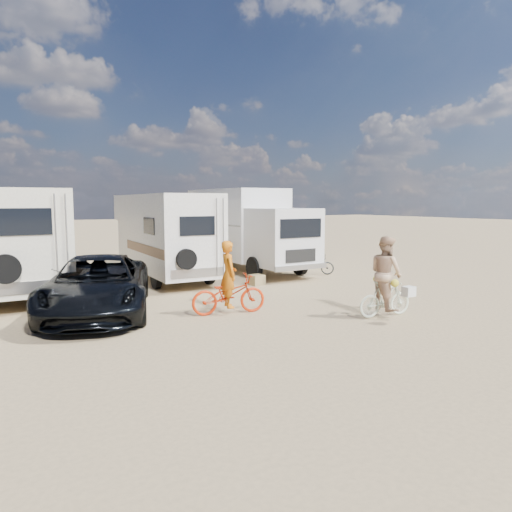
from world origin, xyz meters
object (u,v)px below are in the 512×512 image
rider_man (229,281)px  rider_woman (386,280)px  cooler (132,303)px  box_truck (249,230)px  bike_parked (315,264)px  dark_suv (97,285)px  crate (257,280)px  bike_man (229,294)px  bike_woman (385,298)px  rv_main (164,237)px  rv_left (16,241)px

rider_man → rider_woman: bearing=-113.8°
rider_woman → cooler: rider_woman is taller
box_truck → bike_parked: (1.69, -2.39, -1.33)m
dark_suv → crate: (5.81, 1.58, -0.57)m
cooler → crate: 5.30m
rider_man → bike_parked: 7.51m
bike_man → rider_woman: 4.05m
cooler → crate: bearing=20.6°
rider_woman → bike_woman: bearing=0.0°
rv_main → box_truck: 3.83m
rv_main → dark_suv: 6.02m
box_truck → rv_main: bearing=-177.9°
rv_left → crate: bearing=-23.2°
rv_main → bike_parked: rv_main is taller
bike_woman → crate: bike_woman is taller
box_truck → bike_woman: 9.13m
box_truck → crate: box_truck is taller
bike_parked → cooler: size_ratio=2.75×
rv_main → rider_woman: (2.63, -8.83, -0.65)m
dark_suv → rider_woman: rider_woman is taller
bike_woman → rv_left: bearing=47.9°
rider_woman → crate: 5.72m
dark_suv → cooler: bearing=5.2°
rv_main → bike_parked: bearing=-19.8°
rider_man → bike_man: bearing=-168.5°
rv_main → rv_left: 5.07m
bike_woman → dark_suv: bearing=64.3°
bike_man → rider_man: size_ratio=1.13×
cooler → bike_man: bearing=-35.2°
bike_parked → rv_main: bearing=107.1°
dark_suv → crate: bearing=34.2°
rv_left → dark_suv: 5.24m
box_truck → bike_woman: (-1.20, -8.96, -1.27)m
cooler → bike_parked: bearing=19.0°
rv_main → rider_woman: bearing=-70.9°
bike_woman → box_truck: bearing=-0.2°
box_truck → bike_parked: size_ratio=4.84×
bike_woman → cooler: bearing=61.8°
rider_man → crate: rider_man is taller
dark_suv → rider_woman: size_ratio=2.88×
rv_left → rider_man: (4.40, -6.70, -0.77)m
rv_main → cooler: bearing=-116.7°
crate → rv_main: bearing=124.8°
bike_man → rider_man: (0.00, 0.00, 0.36)m
rv_main → bike_woman: rv_main is taller
box_truck → rider_man: bearing=-123.9°
rv_main → dark_suv: (-3.60, -4.75, -0.84)m
rv_left → bike_woman: (7.69, -9.04, -1.18)m
rv_main → bike_woman: (2.63, -8.83, -1.13)m
bike_parked → rider_woman: bearing=-164.3°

